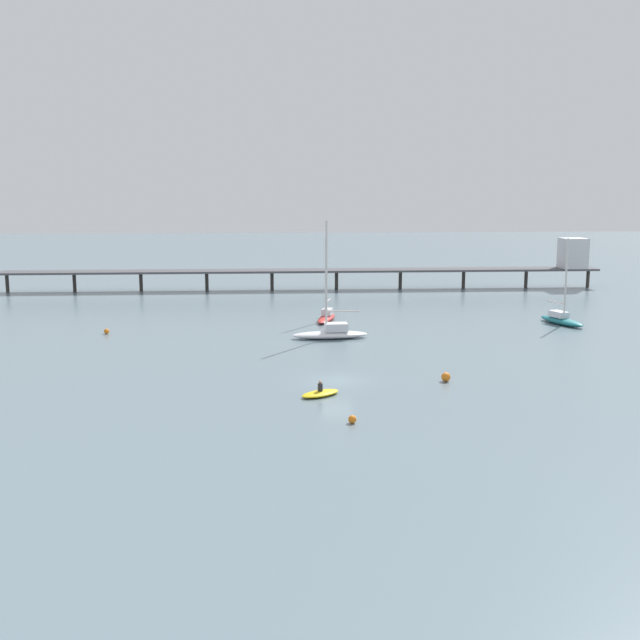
# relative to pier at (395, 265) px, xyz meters

# --- Properties ---
(ground_plane) EXTENTS (400.00, 400.00, 0.00)m
(ground_plane) POSITION_rel_pier_xyz_m (-13.37, -53.17, -3.53)
(ground_plane) COLOR slate
(pier) EXTENTS (87.10, 4.38, 7.39)m
(pier) POSITION_rel_pier_xyz_m (0.00, 0.00, 0.00)
(pier) COLOR #4C4C51
(pier) RESTS_ON ground_plane
(sailboat_red) EXTENTS (3.15, 6.62, 9.23)m
(sailboat_red) POSITION_rel_pier_xyz_m (-12.09, -26.26, -2.90)
(sailboat_red) COLOR red
(sailboat_red) RESTS_ON ground_plane
(sailboat_teal) EXTENTS (3.73, 6.82, 9.39)m
(sailboat_teal) POSITION_rel_pier_xyz_m (13.32, -30.34, -2.89)
(sailboat_teal) COLOR #1E727A
(sailboat_teal) RESTS_ON ground_plane
(sailboat_white) EXTENTS (7.60, 2.64, 11.59)m
(sailboat_white) POSITION_rel_pier_xyz_m (-12.40, -36.57, -2.84)
(sailboat_white) COLOR white
(sailboat_white) RESTS_ON ground_plane
(dinghy_yellow) EXTENTS (3.36, 2.90, 1.14)m
(dinghy_yellow) POSITION_rel_pier_xyz_m (-14.88, -57.47, -3.33)
(dinghy_yellow) COLOR yellow
(dinghy_yellow) RESTS_ON ground_plane
(mooring_buoy_outer) EXTENTS (0.54, 0.54, 0.54)m
(mooring_buoy_outer) POSITION_rel_pier_xyz_m (-35.06, -32.76, -3.26)
(mooring_buoy_outer) COLOR orange
(mooring_buoy_outer) RESTS_ON ground_plane
(mooring_buoy_far) EXTENTS (0.53, 0.53, 0.53)m
(mooring_buoy_far) POSITION_rel_pier_xyz_m (-13.29, -63.99, -3.27)
(mooring_buoy_far) COLOR orange
(mooring_buoy_far) RESTS_ON ground_plane
(mooring_buoy_inner) EXTENTS (0.71, 0.71, 0.71)m
(mooring_buoy_inner) POSITION_rel_pier_xyz_m (-4.99, -54.05, -3.17)
(mooring_buoy_inner) COLOR orange
(mooring_buoy_inner) RESTS_ON ground_plane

